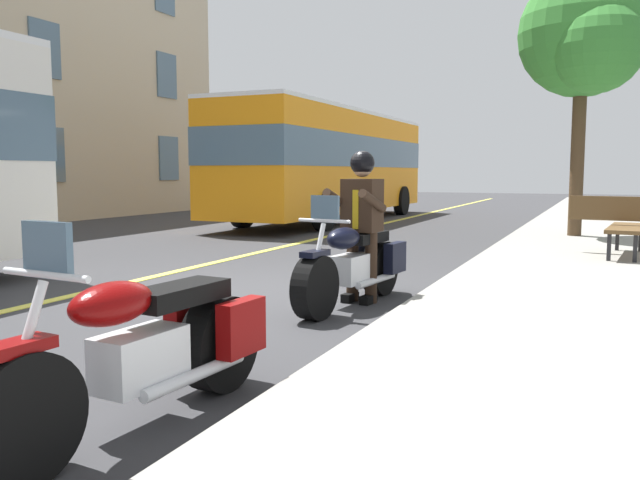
{
  "coord_description": "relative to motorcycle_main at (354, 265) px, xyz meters",
  "views": [
    {
      "loc": [
        6.97,
        3.87,
        1.5
      ],
      "look_at": [
        0.53,
        1.0,
        0.75
      ],
      "focal_mm": 36.02,
      "sensor_mm": 36.0,
      "label": 1
    }
  ],
  "objects": [
    {
      "name": "ground_plane",
      "position": [
        -0.28,
        -1.31,
        -0.45
      ],
      "size": [
        80.0,
        80.0,
        0.0
      ],
      "primitive_type": "plane",
      "color": "#333335"
    },
    {
      "name": "lane_center_stripe",
      "position": [
        -0.28,
        -3.31,
        -0.45
      ],
      "size": [
        60.0,
        0.16,
        0.01
      ],
      "primitive_type": "cube",
      "color": "#E5DB4C",
      "rests_on": "ground_plane"
    },
    {
      "name": "motorcycle_main",
      "position": [
        0.0,
        0.0,
        0.0
      ],
      "size": [
        2.22,
        0.75,
        1.26
      ],
      "color": "black",
      "rests_on": "ground_plane"
    },
    {
      "name": "rider_main",
      "position": [
        -0.19,
        0.02,
        0.58
      ],
      "size": [
        0.66,
        0.6,
        1.74
      ],
      "color": "black",
      "rests_on": "ground_plane"
    },
    {
      "name": "motorcycle_parked",
      "position": [
        3.74,
        0.13,
        0.0
      ],
      "size": [
        2.22,
        0.7,
        1.26
      ],
      "color": "black",
      "rests_on": "ground_plane"
    },
    {
      "name": "bus_far",
      "position": [
        -11.45,
        -5.17,
        1.42
      ],
      "size": [
        11.05,
        2.7,
        3.3
      ],
      "color": "orange",
      "rests_on": "ground_plane"
    },
    {
      "name": "bench_sidewalk",
      "position": [
        -4.79,
        2.9,
        0.26
      ],
      "size": [
        1.84,
        1.8,
        0.95
      ],
      "color": "brown",
      "rests_on": "sidewalk_curb"
    },
    {
      "name": "street_tree_curbside",
      "position": [
        -7.81,
        2.06,
        3.77
      ],
      "size": [
        2.8,
        2.6,
        5.5
      ],
      "color": "#4C3823",
      "rests_on": "sidewalk_curb"
    }
  ]
}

